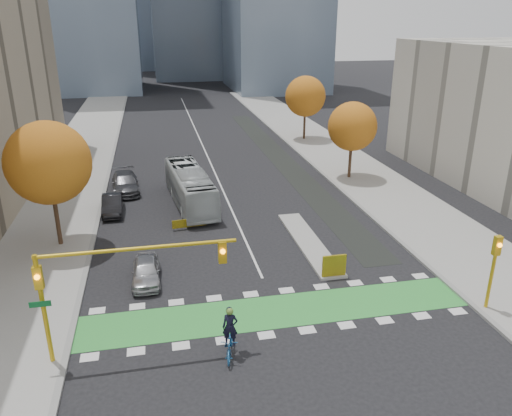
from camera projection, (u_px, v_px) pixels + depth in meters
name	position (u px, v px, depth m)	size (l,w,h in m)	color
ground	(285.00, 328.00, 24.04)	(300.00, 300.00, 0.00)	black
sidewalk_west	(57.00, 204.00, 39.73)	(7.00, 120.00, 0.15)	gray
sidewalk_east	(373.00, 183.00, 44.87)	(7.00, 120.00, 0.15)	gray
curb_west	(102.00, 201.00, 40.40)	(0.30, 120.00, 0.16)	gray
curb_east	(336.00, 186.00, 44.20)	(0.30, 120.00, 0.16)	gray
bike_crossing	(277.00, 311.00, 25.41)	(20.00, 3.00, 0.01)	green
centre_line	(200.00, 141.00, 60.62)	(0.15, 70.00, 0.01)	silver
bike_lane_paint	(281.00, 159.00, 52.90)	(2.50, 50.00, 0.01)	black
median_island	(308.00, 242.00, 33.00)	(1.60, 10.00, 0.16)	gray
hazard_board	(334.00, 266.00, 28.35)	(1.40, 0.12, 1.30)	yellow
tree_west	(49.00, 163.00, 30.72)	(5.20, 5.20, 8.22)	#332114
tree_east_near	(352.00, 127.00, 44.70)	(4.40, 4.40, 7.08)	#332114
tree_east_far	(305.00, 96.00, 59.30)	(4.80, 4.80, 7.65)	#332114
traffic_signal_west	(105.00, 275.00, 20.62)	(8.53, 0.56, 5.20)	#BF9914
traffic_signal_east	(494.00, 262.00, 24.60)	(0.35, 0.43, 4.10)	#BF9914
cyclist	(230.00, 340.00, 21.83)	(1.19, 2.19, 2.40)	#1F5890
bus	(190.00, 187.00, 39.50)	(2.46, 10.50, 2.92)	#B4BABC
parked_car_a	(146.00, 271.00, 28.05)	(1.57, 3.89, 1.33)	#A3A4A9
parked_car_b	(112.00, 205.00, 37.94)	(1.46, 4.18, 1.38)	black
parked_car_c	(125.00, 183.00, 42.63)	(2.17, 5.35, 1.55)	#434448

